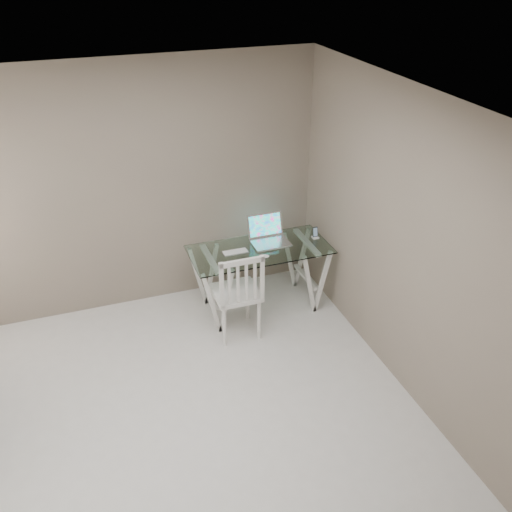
{
  "coord_description": "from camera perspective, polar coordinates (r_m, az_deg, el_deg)",
  "views": [
    {
      "loc": [
        -0.65,
        -3.35,
        3.7
      ],
      "look_at": [
        1.03,
        1.35,
        0.85
      ],
      "focal_mm": 40.0,
      "sensor_mm": 36.0,
      "label": 1
    }
  ],
  "objects": [
    {
      "name": "keyboard",
      "position": [
        6.03,
        -2.09,
        0.4
      ],
      "size": [
        0.28,
        0.12,
        0.01
      ],
      "primitive_type": "cube",
      "color": "silver",
      "rests_on": "desk"
    },
    {
      "name": "chair",
      "position": [
        5.73,
        -1.77,
        -3.59
      ],
      "size": [
        0.46,
        0.46,
        1.0
      ],
      "rotation": [
        0.0,
        0.0,
        -0.01
      ],
      "color": "silver",
      "rests_on": "ground"
    },
    {
      "name": "mouse",
      "position": [
        5.91,
        0.86,
        -0.06
      ],
      "size": [
        0.11,
        0.06,
        0.03
      ],
      "primitive_type": "ellipsoid",
      "color": "white",
      "rests_on": "desk"
    },
    {
      "name": "phone_dock",
      "position": [
        6.33,
        5.94,
        2.1
      ],
      "size": [
        0.07,
        0.07,
        0.13
      ],
      "color": "white",
      "rests_on": "desk"
    },
    {
      "name": "laptop",
      "position": [
        6.22,
        1.22,
        2.08
      ],
      "size": [
        0.4,
        0.36,
        0.28
      ],
      "color": "silver",
      "rests_on": "desk"
    },
    {
      "name": "room",
      "position": [
        3.95,
        -8.53,
        -0.74
      ],
      "size": [
        4.5,
        4.52,
        2.71
      ],
      "color": "beige",
      "rests_on": "ground"
    },
    {
      "name": "desk",
      "position": [
        6.27,
        0.37,
        -2.19
      ],
      "size": [
        1.5,
        0.7,
        0.75
      ],
      "color": "silver",
      "rests_on": "ground"
    }
  ]
}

